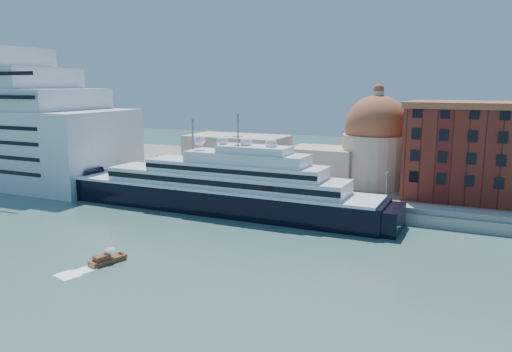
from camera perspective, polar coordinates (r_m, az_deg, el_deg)
The scene contains 10 objects.
ground at distance 95.24m, azimuth -7.41°, elevation -7.52°, with size 400.00×400.00×0.00m, color #345B58.
quay at distance 123.85m, azimuth 1.03°, elevation -2.62°, with size 180.00×10.00×2.50m, color gray.
land at distance 161.47m, azimuth 6.96°, elevation 0.28°, with size 260.00×72.00×2.00m, color slate.
quay_fence at distance 119.44m, azimuth 0.15°, elevation -2.20°, with size 180.00×0.10×1.20m, color slate.
superyacht at distance 118.20m, azimuth -5.70°, elevation -1.64°, with size 89.17×12.36×26.65m.
service_barge at distance 148.83m, azimuth -21.81°, elevation -1.35°, with size 12.12×4.19×2.71m.
water_taxi at distance 87.17m, azimuth -16.71°, elevation -9.11°, with size 3.60×6.43×2.90m.
warehouse at distance 129.19m, azimuth 26.18°, elevation 2.50°, with size 43.00×19.00×23.25m.
church at distance 141.77m, azimuth 7.32°, elevation 2.92°, with size 66.00×18.00×25.50m.
lamp_posts at distance 126.32m, azimuth -4.54°, elevation 1.57°, with size 120.80×2.40×18.00m.
Camera 1 is at (49.07, -76.24, 29.15)m, focal length 35.00 mm.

